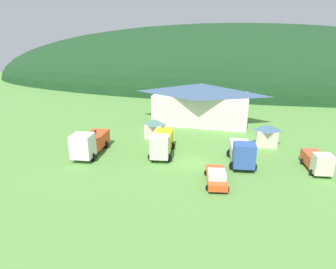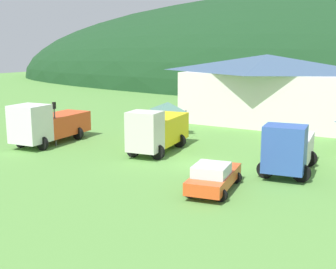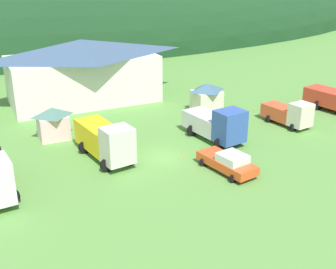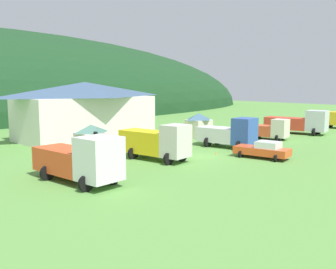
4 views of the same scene
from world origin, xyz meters
name	(u,v)px [view 3 (image 3 of 4)]	position (x,y,z in m)	size (l,w,h in m)	color
ground_plane	(163,158)	(0.00, 0.00, 0.00)	(200.00, 200.00, 0.00)	#5B9342
forested_hill_backdrop	(31,40)	(0.00, 66.31, 0.00)	(171.50, 60.00, 38.42)	#193D1E
depot_building	(83,70)	(-1.52, 18.71, 3.75)	(17.84, 9.12, 7.28)	white
play_shed_cream	(207,97)	(9.52, 9.01, 1.65)	(3.15, 2.66, 3.21)	beige
play_shed_pink	(53,123)	(-7.31, 8.38, 1.57)	(2.90, 2.53, 3.04)	beige
flatbed_truck_yellow	(105,140)	(-4.35, 1.87, 1.74)	(3.70, 7.31, 3.46)	silver
box_truck_blue	(217,124)	(6.07, 1.30, 1.64)	(3.80, 6.84, 3.41)	#3356AD
light_truck_cream	(289,113)	(14.78, 1.60, 1.29)	(2.93, 5.48, 2.67)	beige
service_pickup_orange	(228,162)	(3.52, -4.53, 0.83)	(3.02, 5.44, 1.66)	#E55121
traffic_light_west	(2,165)	(-12.67, -0.68, 2.27)	(0.20, 0.32, 3.65)	#4C4C51
traffic_cone_near_pickup	(183,155)	(1.83, -0.16, 0.00)	(0.36, 0.36, 0.46)	orange
traffic_cone_mid_row	(223,124)	(9.07, 4.77, 0.00)	(0.36, 0.36, 0.56)	orange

